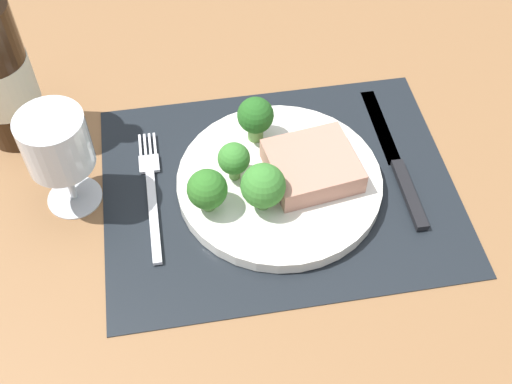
{
  "coord_description": "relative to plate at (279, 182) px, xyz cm",
  "views": [
    {
      "loc": [
        -10.53,
        -46.5,
        59.87
      ],
      "look_at": [
        -3.03,
        -1.62,
        1.9
      ],
      "focal_mm": 45.51,
      "sensor_mm": 36.0,
      "label": 1
    }
  ],
  "objects": [
    {
      "name": "wine_glass",
      "position": [
        -23.73,
        2.47,
        7.69
      ],
      "size": [
        7.29,
        7.29,
        12.9
      ],
      "color": "silver",
      "rests_on": "ground_plane"
    },
    {
      "name": "steak",
      "position": [
        3.77,
        -0.31,
        2.2
      ],
      "size": [
        10.93,
        10.3,
        2.8
      ],
      "primitive_type": "cube",
      "rotation": [
        0.0,
        0.0,
        0.14
      ],
      "color": "tan",
      "rests_on": "plate"
    },
    {
      "name": "placemat",
      "position": [
        0.0,
        0.0,
        -0.95
      ],
      "size": [
        41.04,
        31.97,
        0.3
      ],
      "primitive_type": "cube",
      "color": "black",
      "rests_on": "ground_plane"
    },
    {
      "name": "broccoli_center",
      "position": [
        -5.1,
        1.08,
        3.81
      ],
      "size": [
        3.7,
        3.7,
        4.98
      ],
      "color": "#5B8942",
      "rests_on": "plate"
    },
    {
      "name": "ground_plane",
      "position": [
        0.0,
        0.0,
        -2.6
      ],
      "size": [
        140.0,
        110.0,
        3.0
      ],
      "primitive_type": "cube",
      "color": "brown"
    },
    {
      "name": "broccoli_back_left",
      "position": [
        -8.57,
        -2.83,
        3.9
      ],
      "size": [
        4.48,
        4.48,
        5.41
      ],
      "color": "#5B8942",
      "rests_on": "plate"
    },
    {
      "name": "broccoli_front_edge",
      "position": [
        -1.69,
        6.73,
        4.38
      ],
      "size": [
        4.35,
        4.35,
        5.98
      ],
      "color": "#6B994C",
      "rests_on": "plate"
    },
    {
      "name": "broccoli_near_fork",
      "position": [
        -2.58,
        -3.61,
        4.25
      ],
      "size": [
        4.97,
        4.97,
        6.0
      ],
      "color": "#5B8942",
      "rests_on": "plate"
    },
    {
      "name": "plate",
      "position": [
        0.0,
        0.0,
        0.0
      ],
      "size": [
        23.86,
        23.86,
        1.6
      ],
      "primitive_type": "cylinder",
      "color": "silver",
      "rests_on": "placemat"
    },
    {
      "name": "fork",
      "position": [
        -14.85,
        1.42,
        -0.55
      ],
      "size": [
        2.4,
        19.2,
        0.5
      ],
      "rotation": [
        0.0,
        0.0,
        0.04
      ],
      "color": "silver",
      "rests_on": "placemat"
    },
    {
      "name": "knife",
      "position": [
        14.61,
        0.53,
        -0.5
      ],
      "size": [
        1.8,
        23.0,
        0.8
      ],
      "rotation": [
        0.0,
        0.0,
        -0.01
      ],
      "color": "black",
      "rests_on": "placemat"
    }
  ]
}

